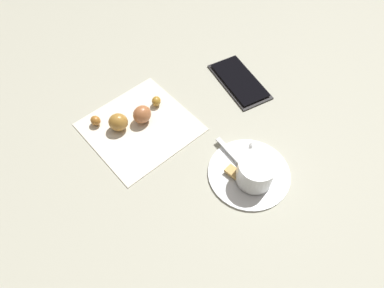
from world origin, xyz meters
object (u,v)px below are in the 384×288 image
at_px(napkin, 140,127).
at_px(cell_phone, 239,81).
at_px(espresso_cup, 256,171).
at_px(sugar_packet, 239,179).
at_px(saucer, 249,173).
at_px(croissant, 130,117).
at_px(teaspoon, 247,169).

relative_size(napkin, cell_phone, 1.17).
bearing_deg(napkin, espresso_cup, 13.19).
xyz_separation_m(sugar_packet, cell_phone, (-0.15, 0.19, -0.01)).
bearing_deg(sugar_packet, cell_phone, 128.17).
bearing_deg(saucer, napkin, -164.96).
bearing_deg(croissant, sugar_packet, 9.51).
distance_m(napkin, croissant, 0.03).
bearing_deg(sugar_packet, croissant, -169.97).
distance_m(napkin, cell_phone, 0.24).
height_order(saucer, croissant, croissant).
height_order(napkin, cell_phone, cell_phone).
relative_size(teaspoon, croissant, 0.90).
distance_m(espresso_cup, napkin, 0.24).
relative_size(sugar_packet, napkin, 0.31).
bearing_deg(teaspoon, cell_phone, 131.11).
bearing_deg(cell_phone, saucer, -47.70).
bearing_deg(croissant, saucer, 15.27).
xyz_separation_m(espresso_cup, croissant, (-0.25, -0.06, -0.01)).
relative_size(espresso_cup, teaspoon, 0.60).
height_order(teaspoon, sugar_packet, teaspoon).
relative_size(croissant, cell_phone, 0.84).
xyz_separation_m(saucer, croissant, (-0.24, -0.07, 0.02)).
bearing_deg(napkin, sugar_packet, 8.74).
relative_size(saucer, sugar_packet, 2.45).
height_order(espresso_cup, teaspoon, espresso_cup).
distance_m(teaspoon, croissant, 0.24).
height_order(saucer, napkin, saucer).
bearing_deg(teaspoon, croissant, -164.64).
bearing_deg(saucer, teaspoon, -168.75).
xyz_separation_m(saucer, napkin, (-0.22, -0.06, -0.00)).
bearing_deg(teaspoon, espresso_cup, -10.93).
relative_size(sugar_packet, cell_phone, 0.36).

